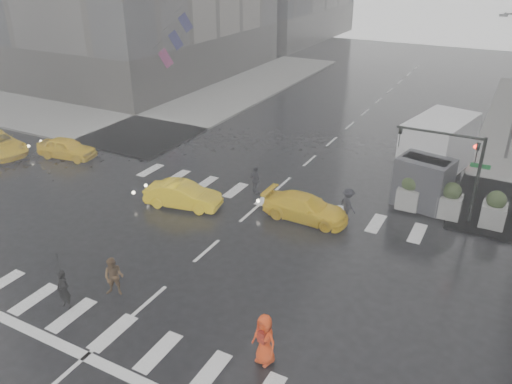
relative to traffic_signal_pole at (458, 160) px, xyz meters
The scene contains 17 objects.
ground 12.47m from the traffic_signal_pole, 138.36° to the right, with size 120.00×120.00×0.00m, color black.
sidewalk_nw 30.21m from the traffic_signal_pole, 161.58° to the left, with size 35.00×35.00×0.15m, color gray.
road_markings 12.47m from the traffic_signal_pole, 138.36° to the right, with size 18.00×48.00×0.01m, color silver, non-canonical shape.
traffic_signal_pole is the anchor object (origin of this frame).
planter_west 3.01m from the traffic_signal_pole, behind, with size 1.10×1.10×1.80m.
planter_mid 2.24m from the traffic_signal_pole, 91.76° to the left, with size 1.10×1.10×1.80m.
planter_east 3.00m from the traffic_signal_pole, ahead, with size 1.10×1.10×1.80m.
flag_cluster 26.38m from the traffic_signal_pole, 156.46° to the left, with size 2.87×3.06×4.69m.
pedestrian_black 18.01m from the traffic_signal_pole, 129.88° to the right, with size 0.97×0.98×2.43m.
pedestrian_brown 16.28m from the traffic_signal_pole, 130.28° to the right, with size 0.79×0.62×1.63m, color #4D341B.
pedestrian_orange 13.43m from the traffic_signal_pole, 106.21° to the right, with size 1.01×0.79×1.84m.
pedestrian_far_a 10.30m from the traffic_signal_pole, 169.95° to the right, with size 0.91×0.56×1.56m, color black.
pedestrian_far_b 5.51m from the traffic_signal_pole, 153.25° to the right, with size 1.08×0.60×1.67m, color black.
taxi_front 23.34m from the traffic_signal_pole, behind, with size 1.56×3.87×1.32m, color yellow.
taxi_mid 13.62m from the traffic_signal_pole, 158.26° to the right, with size 1.39×3.99×1.31m, color yellow.
taxi_rear 7.51m from the traffic_signal_pole, 152.91° to the right, with size 1.75×3.81×1.25m, color yellow.
box_truck 3.95m from the traffic_signal_pole, 113.57° to the left, with size 2.67×7.11×3.78m.
Camera 1 is at (10.83, -15.64, 12.11)m, focal length 35.00 mm.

